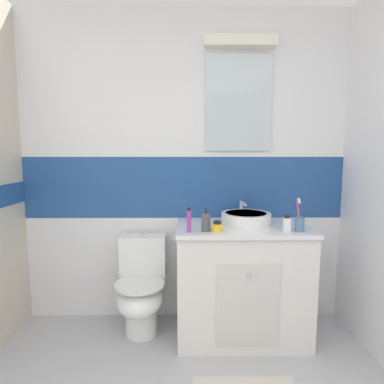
{
  "coord_description": "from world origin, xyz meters",
  "views": [
    {
      "loc": [
        0.04,
        -0.18,
        1.38
      ],
      "look_at": [
        0.06,
        2.0,
        1.11
      ],
      "focal_mm": 29.68,
      "sensor_mm": 36.0,
      "label": 1
    }
  ],
  "objects": [
    {
      "name": "vanity_cabinet",
      "position": [
        0.44,
        2.12,
        0.43
      ],
      "size": [
        0.97,
        0.59,
        0.85
      ],
      "color": "silver",
      "rests_on": "ground_plane"
    },
    {
      "name": "toothbrush_cup",
      "position": [
        0.79,
        1.92,
        0.91
      ],
      "size": [
        0.06,
        0.06,
        0.23
      ],
      "color": "#4C7299",
      "rests_on": "vanity_cabinet"
    },
    {
      "name": "perfume_flask_small",
      "position": [
        0.7,
        1.92,
        0.9
      ],
      "size": [
        0.05,
        0.03,
        0.11
      ],
      "color": "white",
      "rests_on": "vanity_cabinet"
    },
    {
      "name": "sink_basin",
      "position": [
        0.47,
        2.14,
        0.9
      ],
      "size": [
        0.37,
        0.41,
        0.15
      ],
      "color": "white",
      "rests_on": "vanity_cabinet"
    },
    {
      "name": "toilet",
      "position": [
        -0.32,
        2.15,
        0.35
      ],
      "size": [
        0.37,
        0.5,
        0.75
      ],
      "color": "white",
      "rests_on": "ground_plane"
    },
    {
      "name": "hair_gel_jar",
      "position": [
        0.23,
        1.93,
        0.88
      ],
      "size": [
        0.07,
        0.07,
        0.07
      ],
      "color": "yellow",
      "rests_on": "vanity_cabinet"
    },
    {
      "name": "toothpaste_tube_upright",
      "position": [
        0.04,
        1.91,
        0.93
      ],
      "size": [
        0.03,
        0.03,
        0.17
      ],
      "color": "#993F99",
      "rests_on": "vanity_cabinet"
    },
    {
      "name": "soap_dispenser",
      "position": [
        0.16,
        1.94,
        0.91
      ],
      "size": [
        0.06,
        0.06,
        0.17
      ],
      "color": "#4C4C51",
      "rests_on": "vanity_cabinet"
    },
    {
      "name": "wall_back_tiled",
      "position": [
        0.01,
        2.45,
        1.26
      ],
      "size": [
        3.2,
        0.2,
        2.5
      ],
      "color": "white",
      "rests_on": "ground_plane"
    }
  ]
}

